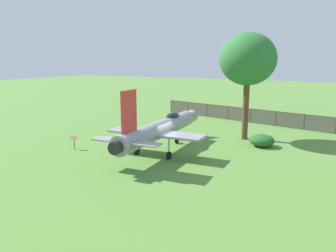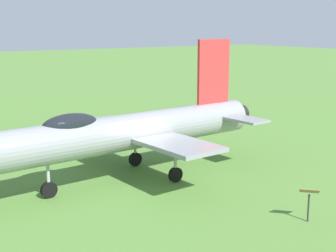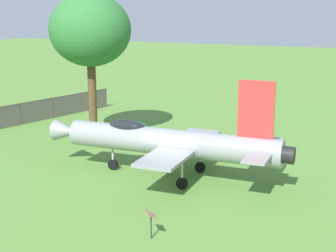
# 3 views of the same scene
# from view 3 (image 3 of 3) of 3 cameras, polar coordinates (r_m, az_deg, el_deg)

# --- Properties ---
(ground_plane) EXTENTS (200.00, 200.00, 0.00)m
(ground_plane) POSITION_cam_3_polar(r_m,az_deg,el_deg) (26.90, 0.34, -5.94)
(ground_plane) COLOR #568438
(display_jet) EXTENTS (8.00, 13.80, 5.52)m
(display_jet) POSITION_cam_3_polar(r_m,az_deg,el_deg) (26.43, -0.33, -1.72)
(display_jet) COLOR gray
(display_jet) RESTS_ON ground_plane
(shade_tree) EXTENTS (5.19, 5.50, 9.95)m
(shade_tree) POSITION_cam_3_polar(r_m,az_deg,el_deg) (33.63, -8.97, 10.77)
(shade_tree) COLOR brown
(shade_tree) RESTS_ON ground_plane
(shrub_near_fence) EXTENTS (2.16, 2.05, 1.07)m
(shrub_near_fence) POSITION_cam_3_polar(r_m,az_deg,el_deg) (35.33, -3.89, -0.37)
(shrub_near_fence) COLOR #235B26
(shrub_near_fence) RESTS_ON ground_plane
(info_plaque) EXTENTS (0.71, 0.69, 1.14)m
(info_plaque) POSITION_cam_3_polar(r_m,az_deg,el_deg) (19.80, -1.97, -10.57)
(info_plaque) COLOR #333333
(info_plaque) RESTS_ON ground_plane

